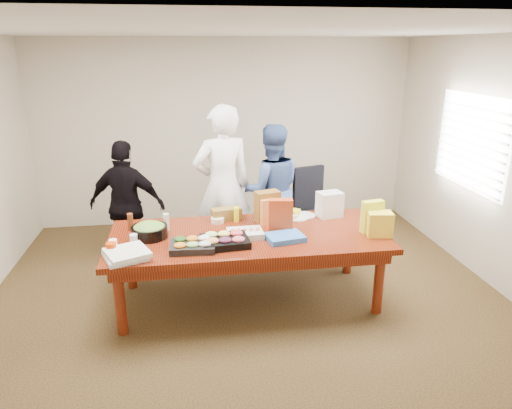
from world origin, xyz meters
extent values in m
cube|color=#47301E|center=(0.00, 0.00, -0.01)|extent=(5.50, 5.00, 0.02)
cube|color=white|center=(0.00, 0.00, 2.71)|extent=(5.50, 5.00, 0.02)
cube|color=beige|center=(0.00, 2.50, 1.35)|extent=(5.50, 0.04, 2.70)
cube|color=beige|center=(0.00, -2.50, 1.35)|extent=(5.50, 0.04, 2.70)
cube|color=beige|center=(2.75, 0.00, 1.35)|extent=(0.04, 5.00, 2.70)
cube|color=white|center=(2.72, 0.60, 1.50)|extent=(0.03, 1.40, 1.10)
cube|color=beige|center=(2.68, 0.60, 1.50)|extent=(0.04, 1.36, 1.00)
cube|color=#4C1C0F|center=(0.00, 0.00, 0.38)|extent=(2.80, 1.20, 0.75)
cube|color=black|center=(0.98, 1.16, 0.52)|extent=(0.66, 0.66, 1.04)
imported|color=white|center=(-0.17, 0.98, 0.98)|extent=(0.80, 0.62, 1.95)
imported|color=#3E5997|center=(0.45, 1.20, 0.84)|extent=(0.82, 0.65, 1.68)
imported|color=black|center=(-1.31, 1.03, 0.78)|extent=(0.98, 0.60, 1.55)
cube|color=black|center=(-0.57, -0.29, 0.78)|extent=(0.43, 0.35, 0.06)
cube|color=black|center=(-0.26, -0.23, 0.78)|extent=(0.48, 0.39, 0.07)
cube|color=silver|center=(-0.04, -0.06, 0.78)|extent=(0.36, 0.27, 0.06)
cylinder|color=black|center=(-0.99, 0.06, 0.81)|extent=(0.42, 0.42, 0.12)
cube|color=blue|center=(0.34, -0.20, 0.78)|extent=(0.40, 0.33, 0.05)
cube|color=#BA3B14|center=(0.33, 0.00, 0.93)|extent=(0.25, 0.13, 0.35)
cube|color=#E2F12F|center=(1.26, -0.13, 0.92)|extent=(0.24, 0.13, 0.33)
cube|color=orange|center=(0.25, 0.26, 0.89)|extent=(0.20, 0.13, 0.28)
cylinder|color=white|center=(0.22, 0.43, 0.81)|extent=(0.10, 0.10, 0.13)
cylinder|color=#F3FC1C|center=(-0.08, 0.38, 0.83)|extent=(0.06, 0.06, 0.16)
cylinder|color=#602911|center=(-1.19, 0.28, 0.84)|extent=(0.07, 0.07, 0.18)
cylinder|color=beige|center=(-0.82, 0.23, 0.84)|extent=(0.07, 0.07, 0.18)
cube|color=yellow|center=(0.53, 0.48, 0.79)|extent=(0.27, 0.26, 0.08)
cube|color=brown|center=(-0.18, 0.46, 0.81)|extent=(0.35, 0.20, 0.13)
cube|color=brown|center=(0.26, 0.34, 0.92)|extent=(0.29, 0.21, 0.34)
cylinder|color=#BB3100|center=(-1.30, -0.32, 0.81)|extent=(0.11, 0.11, 0.12)
cylinder|color=white|center=(-1.30, -0.21, 0.80)|extent=(0.08, 0.08, 0.11)
cylinder|color=white|center=(-1.12, -0.10, 0.80)|extent=(0.08, 0.08, 0.10)
cube|color=white|center=(-1.17, -0.40, 0.77)|extent=(0.45, 0.45, 0.04)
cube|color=silver|center=(-1.15, -0.42, 0.81)|extent=(0.47, 0.47, 0.04)
cylinder|color=silver|center=(0.59, 0.39, 0.76)|extent=(0.35, 0.35, 0.02)
cylinder|color=silver|center=(0.70, 0.43, 0.76)|extent=(0.25, 0.25, 0.02)
cylinder|color=silver|center=(0.53, 0.36, 0.78)|extent=(0.14, 0.14, 0.05)
cylinder|color=beige|center=(-0.29, 0.37, 0.78)|extent=(0.17, 0.17, 0.06)
cube|color=white|center=(0.97, 0.39, 0.89)|extent=(0.30, 0.24, 0.28)
cube|color=yellow|center=(1.30, -0.23, 0.87)|extent=(0.27, 0.20, 0.25)
camera|label=1|loc=(-0.57, -4.36, 2.55)|focal=32.70mm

